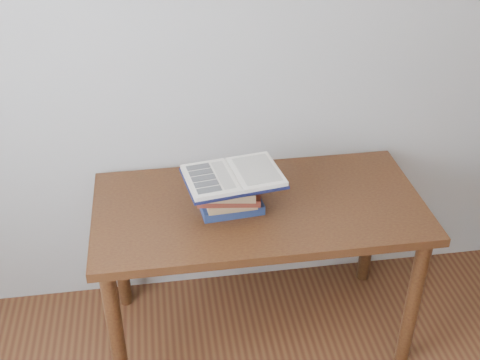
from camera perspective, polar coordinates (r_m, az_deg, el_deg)
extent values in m
cube|color=#A7A49D|center=(2.41, 1.00, 14.91)|extent=(3.50, 0.04, 2.60)
cube|color=#492C12|center=(2.36, 1.81, -2.62)|extent=(1.29, 0.64, 0.04)
cylinder|color=#492C12|center=(2.37, -11.64, -14.29)|extent=(0.06, 0.06, 0.65)
cylinder|color=#492C12|center=(2.55, 16.08, -11.14)|extent=(0.06, 0.06, 0.65)
cylinder|color=#492C12|center=(2.76, -11.41, -6.34)|extent=(0.06, 0.06, 0.65)
cylinder|color=#492C12|center=(2.91, 12.21, -4.14)|extent=(0.06, 0.06, 0.65)
cube|color=#172247|center=(2.31, -0.87, -2.34)|extent=(0.25, 0.17, 0.04)
cube|color=tan|center=(2.29, -0.98, -1.82)|extent=(0.20, 0.15, 0.03)
cube|color=#591C16|center=(2.28, -1.07, -1.15)|extent=(0.25, 0.20, 0.03)
cube|color=tan|center=(2.24, -0.94, -0.75)|extent=(0.21, 0.18, 0.03)
cube|color=tan|center=(2.24, -1.10, 0.16)|extent=(0.21, 0.16, 0.03)
cube|color=black|center=(2.21, -0.65, 0.18)|extent=(0.39, 0.30, 0.01)
cube|color=beige|center=(2.18, -2.87, 0.09)|extent=(0.20, 0.26, 0.02)
cube|color=beige|center=(2.22, 1.52, 0.82)|extent=(0.20, 0.26, 0.02)
cylinder|color=beige|center=(2.20, -0.65, 0.42)|extent=(0.05, 0.23, 0.01)
cube|color=black|center=(2.24, -3.99, 1.25)|extent=(0.09, 0.05, 0.00)
cube|color=black|center=(2.20, -3.74, 0.73)|extent=(0.09, 0.05, 0.00)
cube|color=black|center=(2.17, -3.48, 0.19)|extent=(0.09, 0.05, 0.00)
cube|color=black|center=(2.14, -3.21, -0.36)|extent=(0.09, 0.05, 0.00)
cube|color=black|center=(2.11, -2.94, -0.93)|extent=(0.09, 0.05, 0.00)
cube|color=beige|center=(2.19, -1.60, 0.50)|extent=(0.07, 0.20, 0.00)
cube|color=beige|center=(2.22, 1.60, 1.03)|extent=(0.16, 0.21, 0.00)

